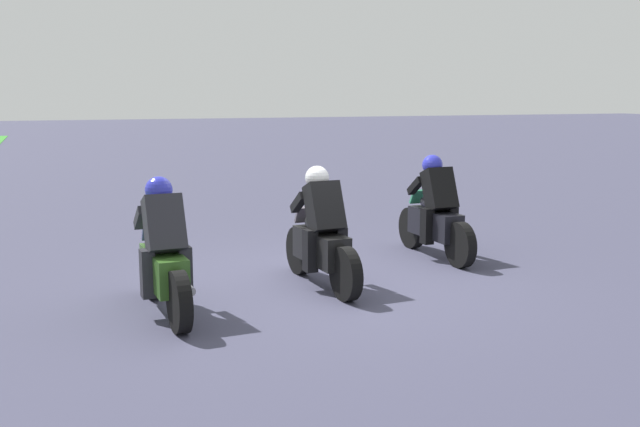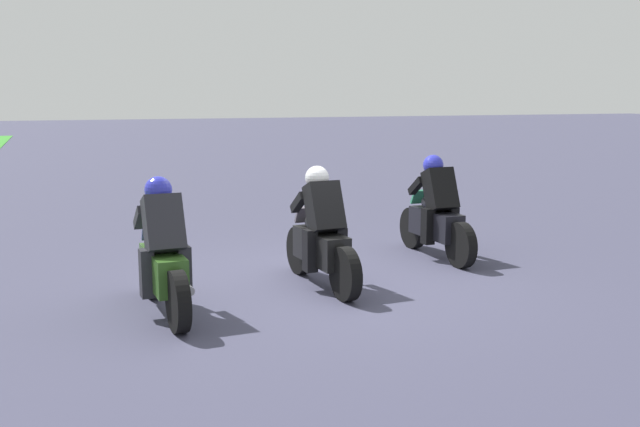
# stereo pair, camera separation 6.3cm
# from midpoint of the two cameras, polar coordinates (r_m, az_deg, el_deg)

# --- Properties ---
(ground_plane) EXTENTS (120.00, 120.00, 0.00)m
(ground_plane) POSITION_cam_midpoint_polar(r_m,az_deg,el_deg) (9.36, -0.30, -5.44)
(ground_plane) COLOR #3D3D54
(rider_lane_a) EXTENTS (2.04, 0.54, 1.51)m
(rider_lane_a) POSITION_cam_midpoint_polar(r_m,az_deg,el_deg) (10.80, 8.86, -0.16)
(rider_lane_a) COLOR black
(rider_lane_a) RESTS_ON ground_plane
(rider_lane_b) EXTENTS (2.04, 0.55, 1.51)m
(rider_lane_b) POSITION_cam_midpoint_polar(r_m,az_deg,el_deg) (9.05, -0.10, -1.90)
(rider_lane_b) COLOR black
(rider_lane_b) RESTS_ON ground_plane
(rider_lane_c) EXTENTS (2.04, 0.55, 1.51)m
(rider_lane_c) POSITION_cam_midpoint_polar(r_m,az_deg,el_deg) (8.12, -12.36, -3.45)
(rider_lane_c) COLOR black
(rider_lane_c) RESTS_ON ground_plane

